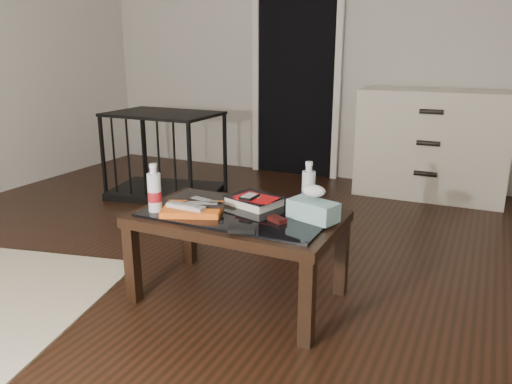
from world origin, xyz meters
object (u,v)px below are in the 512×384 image
dresser (432,144)px  tissue_box (313,210)px  coffee_table (238,224)px  water_bottle_left (154,188)px  water_bottle_right (309,185)px  textbook (254,201)px  pet_crate (166,169)px

dresser → tissue_box: 2.29m
coffee_table → water_bottle_left: 0.45m
water_bottle_left → water_bottle_right: same height
textbook → water_bottle_right: 0.29m
coffee_table → water_bottle_right: water_bottle_right is taller
water_bottle_right → tissue_box: 0.19m
coffee_table → tissue_box: size_ratio=4.35×
water_bottle_right → coffee_table: bearing=-145.1°
textbook → tissue_box: tissue_box is taller
pet_crate → textbook: pet_crate is taller
water_bottle_left → tissue_box: (0.74, 0.21, -0.07)m
water_bottle_right → dresser: bearing=80.7°
pet_crate → water_bottle_left: bearing=-68.2°
coffee_table → pet_crate: bearing=135.8°
dresser → pet_crate: 2.27m
textbook → water_bottle_left: 0.50m
coffee_table → tissue_box: bearing=7.9°
dresser → pet_crate: dresser is taller
dresser → pet_crate: size_ratio=1.20×
water_bottle_left → tissue_box: water_bottle_left is taller
pet_crate → tissue_box: size_ratio=4.38×
pet_crate → water_bottle_right: 2.10m
coffee_table → water_bottle_right: size_ratio=4.20×
coffee_table → tissue_box: (0.37, 0.05, 0.11)m
textbook → tissue_box: 0.35m
dresser → tissue_box: dresser is taller
coffee_table → dresser: size_ratio=0.83×
coffee_table → textbook: 0.16m
pet_crate → tissue_box: (1.78, -1.32, 0.28)m
coffee_table → textbook: bearing=79.4°
pet_crate → water_bottle_right: (1.70, -1.17, 0.35)m
coffee_table → water_bottle_left: water_bottle_left is taller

